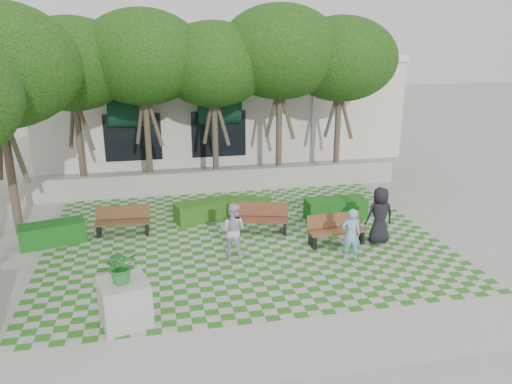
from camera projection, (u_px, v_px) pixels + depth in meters
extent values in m
plane|color=gray|center=(250.00, 253.00, 14.73)|extent=(90.00, 90.00, 0.00)
plane|color=#2B721E|center=(244.00, 240.00, 15.66)|extent=(12.00, 12.00, 0.00)
cube|color=#9E9B93|center=(294.00, 346.00, 10.35)|extent=(16.00, 2.00, 0.01)
cube|color=#9E9B93|center=(220.00, 181.00, 20.37)|extent=(15.00, 0.36, 0.90)
cube|color=brown|center=(337.00, 231.00, 15.23)|extent=(1.78, 0.63, 0.06)
cube|color=brown|center=(334.00, 220.00, 15.38)|extent=(1.76, 0.22, 0.44)
cube|color=black|center=(312.00, 240.00, 15.11)|extent=(0.12, 0.49, 0.43)
cube|color=black|center=(360.00, 235.00, 15.49)|extent=(0.12, 0.49, 0.43)
cube|color=brown|center=(260.00, 219.00, 16.13)|extent=(1.88, 0.99, 0.06)
cube|color=brown|center=(261.00, 209.00, 16.30)|extent=(1.77, 0.58, 0.45)
cube|color=black|center=(236.00, 226.00, 16.24)|extent=(0.22, 0.51, 0.44)
cube|color=black|center=(285.00, 227.00, 16.16)|extent=(0.22, 0.51, 0.44)
cube|color=#50331B|center=(123.00, 222.00, 15.97)|extent=(1.74, 0.64, 0.06)
cube|color=#50331B|center=(123.00, 212.00, 16.12)|extent=(1.71, 0.24, 0.43)
cube|color=black|center=(99.00, 230.00, 15.94)|extent=(0.13, 0.48, 0.42)
cube|color=black|center=(147.00, 227.00, 16.13)|extent=(0.13, 0.48, 0.42)
cube|color=#154F16|center=(335.00, 209.00, 17.34)|extent=(2.09, 0.85, 0.73)
cube|color=#225316|center=(245.00, 207.00, 17.63)|extent=(1.96, 1.27, 0.64)
cube|color=#215115|center=(202.00, 211.00, 17.24)|extent=(2.02, 1.25, 0.66)
cube|color=#144B17|center=(53.00, 234.00, 15.30)|extent=(2.05, 1.23, 0.67)
cube|color=#9E9B93|center=(125.00, 302.00, 11.06)|extent=(1.24, 1.24, 1.02)
imported|color=#267B2C|center=(121.00, 265.00, 10.78)|extent=(0.85, 0.78, 0.80)
imported|color=#72B0D1|center=(351.00, 234.00, 14.11)|extent=(0.62, 0.46, 1.54)
imported|color=black|center=(380.00, 215.00, 15.24)|extent=(0.87, 0.57, 1.78)
imported|color=silver|center=(233.00, 230.00, 14.35)|extent=(0.97, 0.90, 1.61)
cylinder|color=#47382B|center=(80.00, 147.00, 20.18)|extent=(0.26, 0.26, 3.64)
ellipsoid|color=#1E4C11|center=(71.00, 64.00, 19.19)|extent=(4.80, 4.80, 3.60)
cylinder|color=#47382B|center=(148.00, 142.00, 20.68)|extent=(0.26, 0.26, 3.81)
ellipsoid|color=#1E4C11|center=(142.00, 57.00, 19.65)|extent=(5.00, 5.00, 3.75)
cylinder|color=#47382B|center=(215.00, 141.00, 21.27)|extent=(0.26, 0.26, 3.58)
ellipsoid|color=#1E4C11|center=(213.00, 64.00, 20.29)|extent=(4.60, 4.60, 3.45)
cylinder|color=#47382B|center=(279.00, 135.00, 21.76)|extent=(0.26, 0.26, 3.92)
ellipsoid|color=#1E4C11|center=(280.00, 52.00, 20.69)|extent=(5.20, 5.20, 3.90)
cylinder|color=#47382B|center=(337.00, 135.00, 22.32)|extent=(0.26, 0.26, 3.70)
ellipsoid|color=#1E4C11|center=(341.00, 59.00, 21.32)|extent=(4.80, 4.80, 3.60)
cylinder|color=#47382B|center=(12.00, 177.00, 15.57)|extent=(0.26, 0.26, 3.81)
cube|color=beige|center=(217.00, 104.00, 27.40)|extent=(18.00, 8.00, 5.00)
cube|color=white|center=(228.00, 60.00, 22.91)|extent=(18.00, 0.30, 0.30)
cube|color=black|center=(328.00, 118.00, 24.72)|extent=(1.40, 0.10, 2.40)
cylinder|color=#0F3724|center=(131.00, 107.00, 22.62)|extent=(3.00, 1.80, 1.80)
cube|color=black|center=(133.00, 137.00, 23.04)|extent=(2.60, 0.08, 2.20)
cylinder|color=#0F3724|center=(218.00, 104.00, 23.40)|extent=(3.00, 1.80, 1.80)
cube|color=black|center=(219.00, 134.00, 23.83)|extent=(2.60, 0.08, 2.20)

